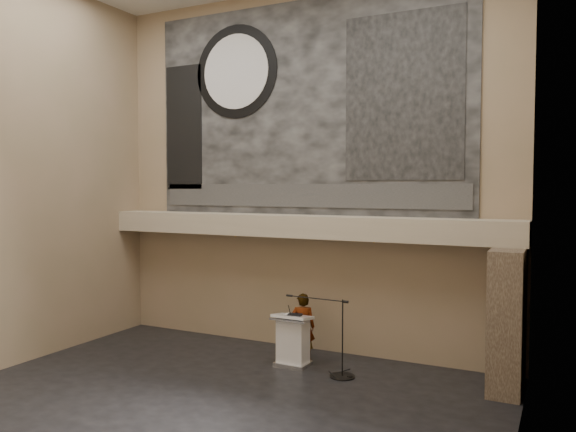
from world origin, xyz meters
The scene contains 19 objects.
floor centered at (0.00, 0.00, 0.00)m, with size 10.00×10.00×0.00m, color black.
wall_back centered at (0.00, 4.00, 4.25)m, with size 10.00×0.02×8.50m, color #857454.
wall_left centered at (-5.00, 0.00, 4.25)m, with size 0.02×8.00×8.50m, color #857454.
wall_right centered at (5.00, 0.00, 4.25)m, with size 0.02×8.00×8.50m, color #857454.
soffit centered at (0.00, 3.60, 2.95)m, with size 10.00×0.80×0.50m, color tan.
sprinkler_left centered at (-1.60, 3.55, 2.67)m, with size 0.04×0.04×0.06m, color #B2893D.
sprinkler_right centered at (1.90, 3.55, 2.67)m, with size 0.04×0.04×0.06m, color #B2893D.
banner centered at (0.00, 3.97, 5.70)m, with size 8.00×0.05×5.00m, color black.
banner_text_strip centered at (0.00, 3.93, 3.65)m, with size 7.76×0.02×0.55m, color #313131.
banner_clock_rim centered at (-1.80, 3.93, 6.70)m, with size 2.30×2.30×0.02m, color black.
banner_clock_face centered at (-1.80, 3.91, 6.70)m, with size 1.84×1.84×0.02m, color silver.
banner_building_print centered at (2.40, 3.93, 5.80)m, with size 2.60×0.02×3.60m, color black.
banner_brick_print centered at (-3.40, 3.93, 5.40)m, with size 1.10×0.02×3.20m, color black.
stone_pier centered at (4.65, 3.15, 1.35)m, with size 0.60×1.40×2.70m, color #47382B.
lectern centered at (0.39, 2.66, 0.55)m, with size 0.80×0.58×1.14m.
binder centered at (0.45, 2.62, 1.12)m, with size 0.30×0.24×0.04m, color black.
papers centered at (0.28, 2.66, 1.10)m, with size 0.20×0.28×0.01m, color silver.
speaker_person centered at (0.42, 3.07, 0.75)m, with size 0.55×0.36×1.51m, color white.
mic_stand centered at (1.55, 2.45, 0.25)m, with size 1.56×0.52×1.59m.
Camera 1 is at (5.59, -8.07, 3.86)m, focal length 35.00 mm.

